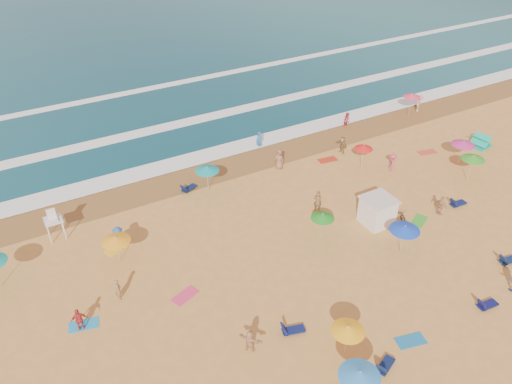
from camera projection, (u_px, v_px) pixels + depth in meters
ground at (299, 254)px, 33.94m from camera, size 220.00×220.00×0.00m
wet_sand at (219, 169)px, 42.94m from camera, size 220.00×220.00×0.00m
surf_foam at (181, 127)px, 49.24m from camera, size 200.00×18.70×0.05m
cabana at (377, 212)px, 36.23m from camera, size 2.00×2.00×2.00m
cabana_roof at (379, 200)px, 35.63m from camera, size 2.20×2.20×0.12m
bicycle at (399, 212)px, 37.10m from camera, size 0.71×1.65×0.84m
lifeguard_stand at (55, 226)px, 34.80m from camera, size 1.20×1.20×2.10m
beach_umbrellas at (318, 219)px, 33.64m from camera, size 60.20×24.98×0.75m
loungers at (389, 269)px, 32.49m from camera, size 59.18×22.82×0.34m
towels at (328, 260)px, 33.41m from camera, size 38.73×22.31×0.03m
beachgoers at (275, 208)px, 36.95m from camera, size 46.97×24.80×2.10m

